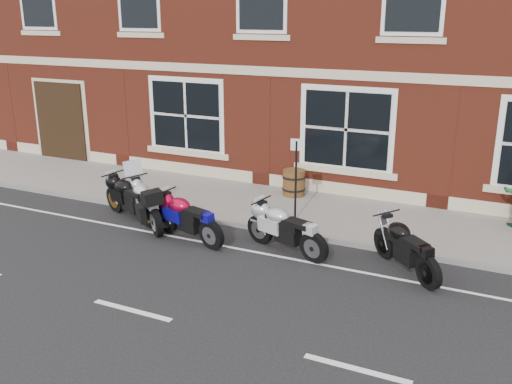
{
  "coord_description": "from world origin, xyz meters",
  "views": [
    {
      "loc": [
        5.71,
        -10.06,
        4.95
      ],
      "look_at": [
        0.21,
        1.6,
        0.88
      ],
      "focal_mm": 40.0,
      "sensor_mm": 36.0,
      "label": 1
    }
  ],
  "objects_px": {
    "moto_naked_black": "(406,245)",
    "parking_sign": "(296,173)",
    "moto_touring_silver": "(147,201)",
    "moto_sport_red": "(188,216)",
    "moto_sport_black": "(131,197)",
    "barrel_planter": "(294,183)",
    "moto_sport_silver": "(286,227)"
  },
  "relations": [
    {
      "from": "moto_sport_black",
      "to": "parking_sign",
      "type": "distance_m",
      "value": 4.14
    },
    {
      "from": "moto_sport_red",
      "to": "moto_sport_silver",
      "type": "relative_size",
      "value": 1.0
    },
    {
      "from": "moto_touring_silver",
      "to": "moto_sport_silver",
      "type": "distance_m",
      "value": 3.68
    },
    {
      "from": "moto_sport_red",
      "to": "moto_sport_silver",
      "type": "xyz_separation_m",
      "value": [
        2.27,
        0.31,
        0.0
      ]
    },
    {
      "from": "moto_touring_silver",
      "to": "moto_sport_red",
      "type": "relative_size",
      "value": 0.86
    },
    {
      "from": "moto_sport_silver",
      "to": "parking_sign",
      "type": "xyz_separation_m",
      "value": [
        -0.44,
        1.68,
        0.71
      ]
    },
    {
      "from": "moto_sport_silver",
      "to": "barrel_planter",
      "type": "xyz_separation_m",
      "value": [
        -1.17,
        3.45,
        -0.09
      ]
    },
    {
      "from": "moto_sport_red",
      "to": "moto_sport_silver",
      "type": "bearing_deg",
      "value": -65.58
    },
    {
      "from": "moto_sport_silver",
      "to": "moto_naked_black",
      "type": "bearing_deg",
      "value": -69.07
    },
    {
      "from": "moto_sport_silver",
      "to": "barrel_planter",
      "type": "relative_size",
      "value": 2.96
    },
    {
      "from": "moto_sport_red",
      "to": "moto_naked_black",
      "type": "height_order",
      "value": "moto_sport_red"
    },
    {
      "from": "moto_touring_silver",
      "to": "parking_sign",
      "type": "distance_m",
      "value": 3.66
    },
    {
      "from": "moto_touring_silver",
      "to": "parking_sign",
      "type": "relative_size",
      "value": 0.91
    },
    {
      "from": "moto_sport_black",
      "to": "barrel_planter",
      "type": "xyz_separation_m",
      "value": [
        3.1,
        3.18,
        -0.1
      ]
    },
    {
      "from": "moto_sport_black",
      "to": "parking_sign",
      "type": "xyz_separation_m",
      "value": [
        3.83,
        1.41,
        0.7
      ]
    },
    {
      "from": "moto_sport_red",
      "to": "barrel_planter",
      "type": "distance_m",
      "value": 3.91
    },
    {
      "from": "moto_sport_black",
      "to": "moto_naked_black",
      "type": "height_order",
      "value": "moto_sport_black"
    },
    {
      "from": "moto_touring_silver",
      "to": "moto_sport_silver",
      "type": "relative_size",
      "value": 0.86
    },
    {
      "from": "moto_touring_silver",
      "to": "moto_sport_black",
      "type": "xyz_separation_m",
      "value": [
        -0.6,
        0.15,
        -0.03
      ]
    },
    {
      "from": "parking_sign",
      "to": "moto_sport_silver",
      "type": "bearing_deg",
      "value": -85.93
    },
    {
      "from": "moto_sport_black",
      "to": "barrel_planter",
      "type": "bearing_deg",
      "value": -22.5
    },
    {
      "from": "moto_sport_silver",
      "to": "moto_touring_silver",
      "type": "bearing_deg",
      "value": 106.67
    },
    {
      "from": "moto_naked_black",
      "to": "moto_sport_silver",
      "type": "bearing_deg",
      "value": 137.49
    },
    {
      "from": "moto_naked_black",
      "to": "moto_sport_black",
      "type": "bearing_deg",
      "value": 133.67
    },
    {
      "from": "moto_touring_silver",
      "to": "moto_sport_silver",
      "type": "bearing_deg",
      "value": -52.66
    },
    {
      "from": "moto_touring_silver",
      "to": "moto_sport_silver",
      "type": "height_order",
      "value": "moto_touring_silver"
    },
    {
      "from": "parking_sign",
      "to": "barrel_planter",
      "type": "bearing_deg",
      "value": 101.98
    },
    {
      "from": "moto_sport_black",
      "to": "moto_naked_black",
      "type": "relative_size",
      "value": 1.3
    },
    {
      "from": "moto_sport_black",
      "to": "moto_sport_red",
      "type": "bearing_deg",
      "value": -84.17
    },
    {
      "from": "moto_naked_black",
      "to": "parking_sign",
      "type": "bearing_deg",
      "value": 107.22
    },
    {
      "from": "moto_touring_silver",
      "to": "barrel_planter",
      "type": "distance_m",
      "value": 4.17
    },
    {
      "from": "moto_sport_silver",
      "to": "parking_sign",
      "type": "height_order",
      "value": "parking_sign"
    }
  ]
}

